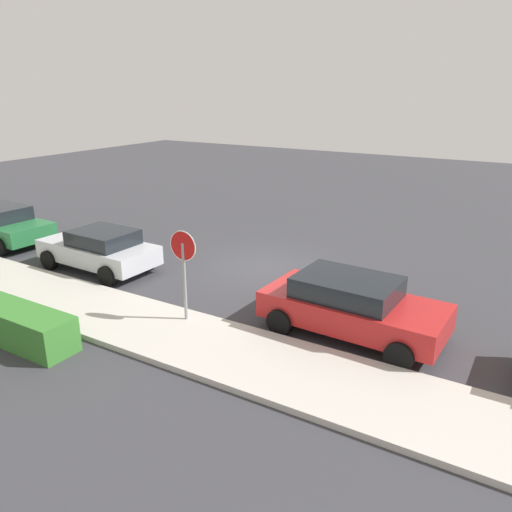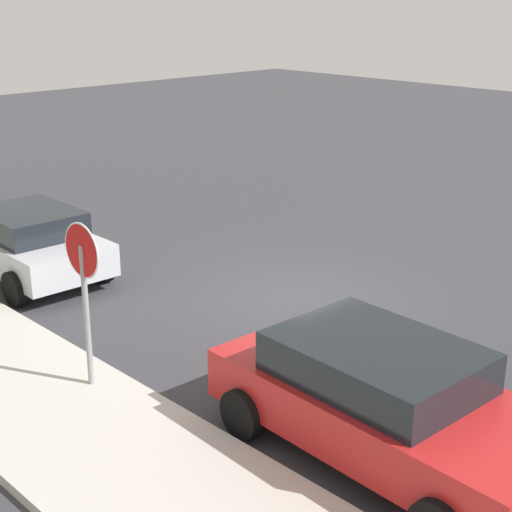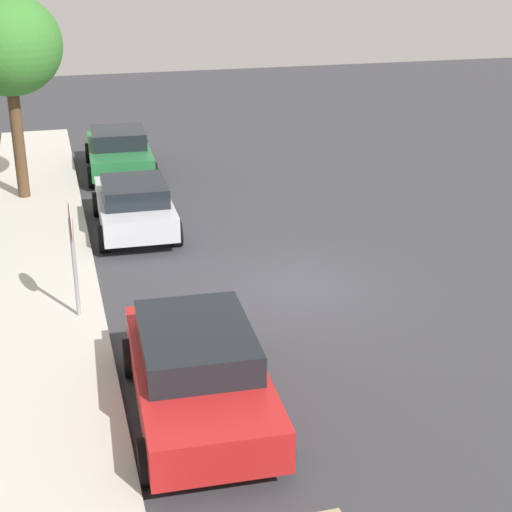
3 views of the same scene
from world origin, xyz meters
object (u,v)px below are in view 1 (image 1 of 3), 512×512
parked_car_red (352,305)px  parked_car_green (1,224)px  stop_sign (184,261)px  parked_car_silver (99,249)px

parked_car_red → parked_car_green: bearing=-1.0°
parked_car_red → parked_car_green: (14.05, -0.25, -0.04)m
stop_sign → parked_car_silver: 5.21m
parked_car_green → stop_sign: bearing=169.8°
parked_car_red → parked_car_green: 14.06m
parked_car_red → parked_car_silver: (8.54, -0.06, -0.04)m
parked_car_silver → parked_car_green: (5.51, -0.19, 0.00)m
stop_sign → parked_car_green: stop_sign is taller
parked_car_red → stop_sign: bearing=23.6°
stop_sign → parked_car_green: size_ratio=0.56×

